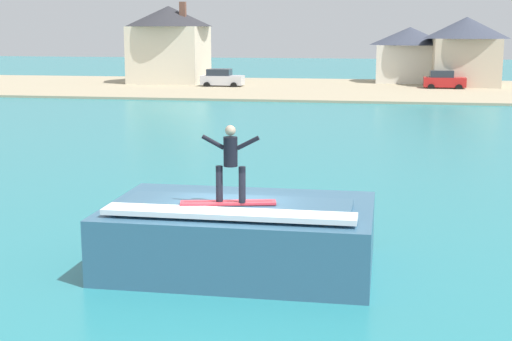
{
  "coord_description": "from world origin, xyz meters",
  "views": [
    {
      "loc": [
        3.55,
        -16.55,
        5.72
      ],
      "look_at": [
        0.18,
        2.74,
        1.97
      ],
      "focal_mm": 52.15,
      "sensor_mm": 36.0,
      "label": 1
    }
  ],
  "objects_px": {
    "car_far_shore": "(444,80)",
    "car_near_shore": "(222,78)",
    "surfer": "(231,159)",
    "house_with_chimney": "(169,41)",
    "surfboard": "(228,203)",
    "house_gabled_white": "(466,48)",
    "house_small_cottage": "(409,52)",
    "wave_crest": "(240,235)"
  },
  "relations": [
    {
      "from": "car_far_shore",
      "to": "car_near_shore",
      "type": "bearing_deg",
      "value": -177.3
    },
    {
      "from": "surfer",
      "to": "house_with_chimney",
      "type": "bearing_deg",
      "value": 107.73
    },
    {
      "from": "surfboard",
      "to": "car_far_shore",
      "type": "distance_m",
      "value": 56.52
    },
    {
      "from": "car_near_shore",
      "to": "car_far_shore",
      "type": "relative_size",
      "value": 1.05
    },
    {
      "from": "car_near_shore",
      "to": "house_gabled_white",
      "type": "distance_m",
      "value": 24.05
    },
    {
      "from": "car_far_shore",
      "to": "house_with_chimney",
      "type": "height_order",
      "value": "house_with_chimney"
    },
    {
      "from": "car_near_shore",
      "to": "house_small_cottage",
      "type": "bearing_deg",
      "value": 26.68
    },
    {
      "from": "wave_crest",
      "to": "surfboard",
      "type": "relative_size",
      "value": 2.85
    },
    {
      "from": "surfboard",
      "to": "surfer",
      "type": "distance_m",
      "value": 1.04
    },
    {
      "from": "wave_crest",
      "to": "house_gabled_white",
      "type": "bearing_deg",
      "value": 79.5
    },
    {
      "from": "surfer",
      "to": "surfboard",
      "type": "bearing_deg",
      "value": 143.54
    },
    {
      "from": "car_far_shore",
      "to": "house_small_cottage",
      "type": "xyz_separation_m",
      "value": [
        -3.03,
        8.11,
        2.32
      ]
    },
    {
      "from": "surfboard",
      "to": "house_with_chimney",
      "type": "height_order",
      "value": "house_with_chimney"
    },
    {
      "from": "wave_crest",
      "to": "car_near_shore",
      "type": "relative_size",
      "value": 1.56
    },
    {
      "from": "car_far_shore",
      "to": "house_small_cottage",
      "type": "bearing_deg",
      "value": 110.51
    },
    {
      "from": "surfer",
      "to": "house_small_cottage",
      "type": "bearing_deg",
      "value": 84.88
    },
    {
      "from": "surfboard",
      "to": "surfer",
      "type": "xyz_separation_m",
      "value": [
        0.07,
        -0.05,
        1.03
      ]
    },
    {
      "from": "car_near_shore",
      "to": "house_with_chimney",
      "type": "distance_m",
      "value": 8.31
    },
    {
      "from": "wave_crest",
      "to": "house_gabled_white",
      "type": "height_order",
      "value": "house_gabled_white"
    },
    {
      "from": "wave_crest",
      "to": "house_small_cottage",
      "type": "distance_m",
      "value": 63.58
    },
    {
      "from": "surfboard",
      "to": "surfer",
      "type": "height_order",
      "value": "surfer"
    },
    {
      "from": "house_gabled_white",
      "to": "house_with_chimney",
      "type": "bearing_deg",
      "value": -178.43
    },
    {
      "from": "house_small_cottage",
      "to": "surfboard",
      "type": "bearing_deg",
      "value": -95.19
    },
    {
      "from": "surfer",
      "to": "house_gabled_white",
      "type": "bearing_deg",
      "value": 79.56
    },
    {
      "from": "surfer",
      "to": "house_with_chimney",
      "type": "distance_m",
      "value": 61.81
    },
    {
      "from": "surfer",
      "to": "house_small_cottage",
      "type": "distance_m",
      "value": 64.25
    },
    {
      "from": "car_near_shore",
      "to": "house_small_cottage",
      "type": "relative_size",
      "value": 0.49
    },
    {
      "from": "surfboard",
      "to": "house_small_cottage",
      "type": "bearing_deg",
      "value": 84.81
    },
    {
      "from": "car_near_shore",
      "to": "house_with_chimney",
      "type": "height_order",
      "value": "house_with_chimney"
    },
    {
      "from": "car_far_shore",
      "to": "house_with_chimney",
      "type": "distance_m",
      "value": 27.96
    },
    {
      "from": "wave_crest",
      "to": "surfer",
      "type": "bearing_deg",
      "value": -95.27
    },
    {
      "from": "wave_crest",
      "to": "surfer",
      "type": "height_order",
      "value": "surfer"
    },
    {
      "from": "wave_crest",
      "to": "house_with_chimney",
      "type": "xyz_separation_m",
      "value": [
        -18.88,
        58.14,
        3.59
      ]
    },
    {
      "from": "surfboard",
      "to": "car_near_shore",
      "type": "relative_size",
      "value": 0.55
    },
    {
      "from": "car_near_shore",
      "to": "house_with_chimney",
      "type": "relative_size",
      "value": 0.45
    },
    {
      "from": "surfer",
      "to": "house_small_cottage",
      "type": "relative_size",
      "value": 0.21
    },
    {
      "from": "wave_crest",
      "to": "car_near_shore",
      "type": "distance_m",
      "value": 55.58
    },
    {
      "from": "car_far_shore",
      "to": "surfboard",
      "type": "bearing_deg",
      "value": -99.0
    },
    {
      "from": "surfer",
      "to": "car_near_shore",
      "type": "xyz_separation_m",
      "value": [
        -12.4,
        54.88,
        -1.85
      ]
    },
    {
      "from": "surfboard",
      "to": "house_small_cottage",
      "type": "distance_m",
      "value": 64.22
    },
    {
      "from": "car_far_shore",
      "to": "house_small_cottage",
      "type": "relative_size",
      "value": 0.46
    },
    {
      "from": "wave_crest",
      "to": "house_with_chimney",
      "type": "distance_m",
      "value": 61.24
    }
  ]
}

